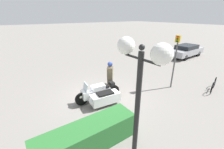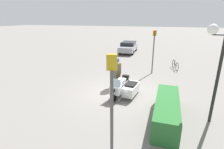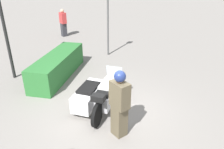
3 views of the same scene
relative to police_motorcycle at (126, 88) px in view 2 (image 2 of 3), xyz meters
The scene contains 9 objects.
ground_plane 0.77m from the police_motorcycle, 134.01° to the right, with size 160.00×160.00×0.00m, color slate.
police_motorcycle is the anchor object (origin of this frame).
officer_rider 1.59m from the police_motorcycle, 144.57° to the right, with size 0.57×0.59×1.87m.
hedge_bush_curbside 2.88m from the police_motorcycle, 50.50° to the left, with size 3.55×0.95×0.94m, color #28662D.
twin_lamp_post 5.00m from the police_motorcycle, 71.34° to the left, with size 0.38×1.31×3.97m.
traffic_light_near 5.17m from the police_motorcycle, ahead, with size 0.22×0.29×3.35m.
traffic_light_far 5.11m from the police_motorcycle, 168.25° to the left, with size 0.22×0.28×3.31m.
parked_car_background 13.01m from the police_motorcycle, 167.85° to the right, with size 4.69×1.91×1.33m.
bicycle_parked 7.08m from the police_motorcycle, 157.27° to the left, with size 1.73×0.48×0.77m.
Camera 2 is at (9.16, 2.47, 4.19)m, focal length 28.00 mm.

